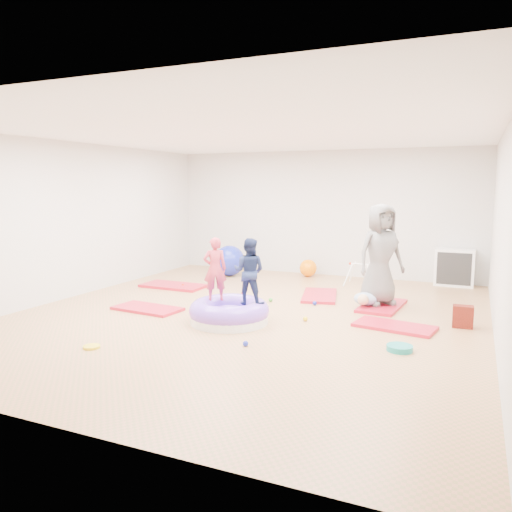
% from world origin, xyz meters
% --- Properties ---
extents(room, '(7.01, 8.01, 2.81)m').
position_xyz_m(room, '(0.00, 0.00, 1.40)').
color(room, tan).
rests_on(room, ground).
extents(gym_mat_front_left, '(1.17, 0.66, 0.05)m').
position_xyz_m(gym_mat_front_left, '(-1.65, -0.37, 0.02)').
color(gym_mat_front_left, red).
rests_on(gym_mat_front_left, ground).
extents(gym_mat_mid_left, '(1.29, 0.66, 0.05)m').
position_xyz_m(gym_mat_mid_left, '(-2.29, 1.39, 0.03)').
color(gym_mat_mid_left, red).
rests_on(gym_mat_mid_left, ground).
extents(gym_mat_center_back, '(0.85, 1.29, 0.05)m').
position_xyz_m(gym_mat_center_back, '(0.65, 1.70, 0.02)').
color(gym_mat_center_back, red).
rests_on(gym_mat_center_back, ground).
extents(gym_mat_right, '(1.19, 0.73, 0.05)m').
position_xyz_m(gym_mat_right, '(2.21, 0.19, 0.02)').
color(gym_mat_right, red).
rests_on(gym_mat_right, ground).
extents(gym_mat_rear_right, '(0.69, 1.24, 0.05)m').
position_xyz_m(gym_mat_rear_right, '(1.83, 1.37, 0.02)').
color(gym_mat_rear_right, red).
rests_on(gym_mat_rear_right, ground).
extents(inflatable_cushion, '(1.19, 1.19, 0.37)m').
position_xyz_m(inflatable_cushion, '(-0.08, -0.51, 0.15)').
color(inflatable_cushion, white).
rests_on(inflatable_cushion, ground).
extents(child_pink, '(0.42, 0.38, 0.96)m').
position_xyz_m(child_pink, '(-0.36, -0.42, 0.83)').
color(child_pink, '#CA3747').
rests_on(child_pink, inflatable_cushion).
extents(child_navy, '(0.51, 0.42, 0.98)m').
position_xyz_m(child_navy, '(0.22, -0.44, 0.83)').
color(child_navy, '#17224B').
rests_on(child_navy, inflatable_cushion).
extents(adult_caregiver, '(0.96, 0.95, 1.68)m').
position_xyz_m(adult_caregiver, '(1.78, 1.40, 0.89)').
color(adult_caregiver, '#616161').
rests_on(adult_caregiver, gym_mat_rear_right).
extents(infant, '(0.38, 0.39, 0.23)m').
position_xyz_m(infant, '(1.59, 1.14, 0.16)').
color(infant, '#8EA8CF').
rests_on(infant, gym_mat_rear_right).
extents(ball_pit_balls, '(3.09, 3.36, 0.07)m').
position_xyz_m(ball_pit_balls, '(-0.31, 0.62, 0.04)').
color(ball_pit_balls, '#1925A7').
rests_on(ball_pit_balls, ground).
extents(exercise_ball_blue, '(0.69, 0.69, 0.69)m').
position_xyz_m(exercise_ball_blue, '(-1.84, 2.99, 0.34)').
color(exercise_ball_blue, '#1925A7').
rests_on(exercise_ball_blue, ground).
extents(exercise_ball_orange, '(0.39, 0.39, 0.39)m').
position_xyz_m(exercise_ball_orange, '(-0.18, 3.60, 0.19)').
color(exercise_ball_orange, orange).
rests_on(exercise_ball_orange, ground).
extents(infant_play_gym, '(0.61, 0.57, 0.46)m').
position_xyz_m(infant_play_gym, '(1.13, 3.01, 0.31)').
color(infant_play_gym, white).
rests_on(infant_play_gym, ground).
extents(cube_shelf, '(0.75, 0.37, 0.75)m').
position_xyz_m(cube_shelf, '(2.85, 3.79, 0.38)').
color(cube_shelf, white).
rests_on(cube_shelf, ground).
extents(balance_disc, '(0.32, 0.32, 0.07)m').
position_xyz_m(balance_disc, '(2.42, -0.81, 0.04)').
color(balance_disc, teal).
rests_on(balance_disc, ground).
extents(backpack, '(0.29, 0.19, 0.32)m').
position_xyz_m(backpack, '(3.10, 0.60, 0.16)').
color(backpack, '#A82514').
rests_on(backpack, ground).
extents(yellow_toy, '(0.21, 0.21, 0.03)m').
position_xyz_m(yellow_toy, '(-1.13, -2.25, 0.02)').
color(yellow_toy, yellow).
rests_on(yellow_toy, ground).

